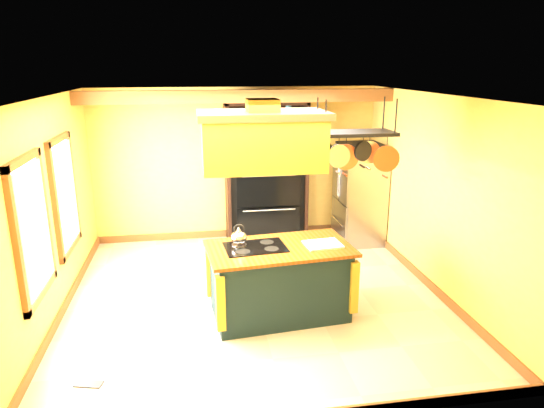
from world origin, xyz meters
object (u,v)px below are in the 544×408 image
object	(u,v)px
pot_rack	(356,144)
hutch	(266,189)
kitchen_island	(279,280)
range_hood	(263,139)
refrigerator	(359,196)

from	to	relation	value
pot_rack	hutch	size ratio (longest dim) A/B	0.41
kitchen_island	hutch	bearing A→B (deg)	79.41
range_hood	refrigerator	xyz separation A→B (m)	(2.07, 2.42, -1.42)
kitchen_island	range_hood	xyz separation A→B (m)	(-0.20, -0.00, 1.78)
refrigerator	range_hood	bearing A→B (deg)	-130.50
range_hood	hutch	bearing A→B (deg)	80.80
refrigerator	pot_rack	bearing A→B (deg)	-111.56
hutch	kitchen_island	bearing A→B (deg)	-95.16
pot_rack	refrigerator	world-z (taller)	pot_rack
pot_rack	range_hood	bearing A→B (deg)	180.00
kitchen_island	hutch	xyz separation A→B (m)	(0.25, 2.75, 0.47)
kitchen_island	pot_rack	xyz separation A→B (m)	(0.91, -0.00, 1.70)
range_hood	pot_rack	bearing A→B (deg)	-0.00
range_hood	pot_rack	size ratio (longest dim) A/B	1.45
kitchen_island	hutch	size ratio (longest dim) A/B	0.74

